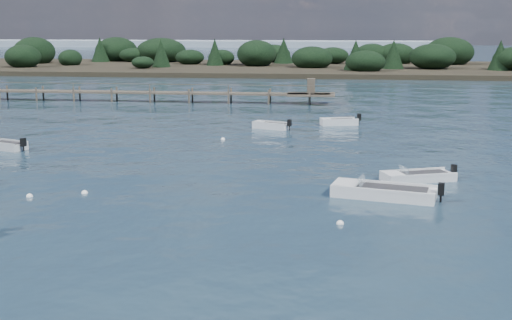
# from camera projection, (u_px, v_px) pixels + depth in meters

# --- Properties ---
(ground) EXTENTS (400.00, 400.00, 0.00)m
(ground) POSITION_uv_depth(u_px,v_px,m) (282.00, 92.00, 79.81)
(ground) COLOR #182A38
(ground) RESTS_ON ground
(dinghy_mid_white_b) EXTENTS (4.18, 2.67, 1.03)m
(dinghy_mid_white_b) POSITION_uv_depth(u_px,v_px,m) (418.00, 178.00, 34.25)
(dinghy_mid_white_b) COLOR silver
(dinghy_mid_white_b) RESTS_ON ground
(tender_far_grey) EXTENTS (3.50, 2.24, 1.12)m
(tender_far_grey) POSITION_uv_depth(u_px,v_px,m) (5.00, 147.00, 43.00)
(tender_far_grey) COLOR #AAAEB1
(tender_far_grey) RESTS_ON ground
(tender_far_white) EXTENTS (3.25, 2.15, 1.10)m
(tender_far_white) POSITION_uv_depth(u_px,v_px,m) (271.00, 127.00, 51.46)
(tender_far_white) COLOR silver
(tender_far_white) RESTS_ON ground
(dinghy_mid_white_a) EXTENTS (5.35, 2.88, 1.23)m
(dinghy_mid_white_a) POSITION_uv_depth(u_px,v_px,m) (383.00, 194.00, 30.93)
(dinghy_mid_white_a) COLOR silver
(dinghy_mid_white_a) RESTS_ON ground
(tender_far_grey_b) EXTENTS (3.45, 1.97, 1.16)m
(tender_far_grey_b) POSITION_uv_depth(u_px,v_px,m) (339.00, 123.00, 53.35)
(tender_far_grey_b) COLOR silver
(tender_far_grey_b) RESTS_ON ground
(buoy_b) EXTENTS (0.32, 0.32, 0.32)m
(buoy_b) POSITION_uv_depth(u_px,v_px,m) (340.00, 224.00, 26.79)
(buoy_b) COLOR white
(buoy_b) RESTS_ON ground
(buoy_c) EXTENTS (0.32, 0.32, 0.32)m
(buoy_c) POSITION_uv_depth(u_px,v_px,m) (30.00, 197.00, 31.04)
(buoy_c) COLOR white
(buoy_c) RESTS_ON ground
(buoy_e) EXTENTS (0.32, 0.32, 0.32)m
(buoy_e) POSITION_uv_depth(u_px,v_px,m) (223.00, 140.00, 46.58)
(buoy_e) COLOR white
(buoy_e) RESTS_ON ground
(buoy_extra_a) EXTENTS (0.32, 0.32, 0.32)m
(buoy_extra_a) POSITION_uv_depth(u_px,v_px,m) (85.00, 193.00, 31.65)
(buoy_extra_a) COLOR white
(buoy_extra_a) RESTS_ON ground
(jetty) EXTENTS (64.50, 3.20, 3.40)m
(jetty) POSITION_uv_depth(u_px,v_px,m) (76.00, 92.00, 70.46)
(jetty) COLOR brown
(jetty) RESTS_ON ground
(far_headland) EXTENTS (190.00, 40.00, 5.80)m
(far_headland) POSITION_uv_depth(u_px,v_px,m) (438.00, 60.00, 115.36)
(far_headland) COLOR black
(far_headland) RESTS_ON ground
(distant_haze) EXTENTS (280.00, 20.00, 2.40)m
(distant_haze) POSITION_uv_depth(u_px,v_px,m) (91.00, 46.00, 255.46)
(distant_haze) COLOR #8695A6
(distant_haze) RESTS_ON ground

